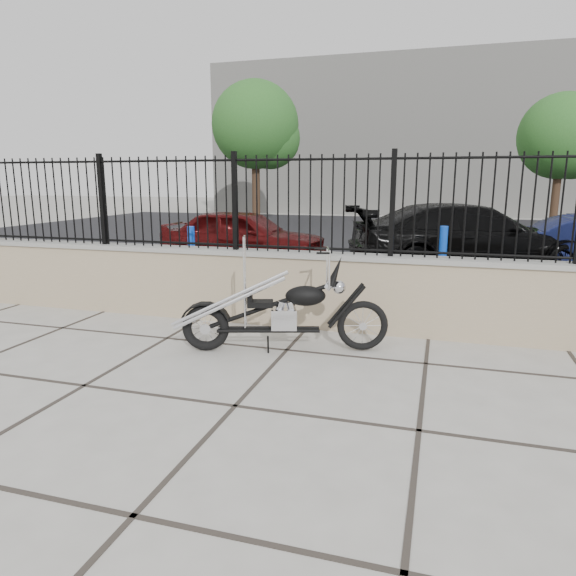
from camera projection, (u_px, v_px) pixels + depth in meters
The scene contains 12 objects.
ground_plane at pixel (235, 406), 4.30m from camera, with size 90.00×90.00×0.00m, color #99968E.
parking_lot at pixel (389, 240), 16.01m from camera, with size 30.00×30.00×0.00m, color black.
retaining_wall at pixel (309, 290), 6.55m from camera, with size 14.00×0.36×0.96m, color gray.
iron_fence at pixel (310, 204), 6.32m from camera, with size 14.00×0.08×1.20m, color black.
background_building at pixel (418, 139), 28.29m from camera, with size 22.00×6.00×8.00m, color beige.
chopper_motorcycle at pixel (280, 294), 5.57m from camera, with size 2.16×0.38×1.30m, color black, non-canonical shape.
car_red at pixel (244, 237), 11.20m from camera, with size 1.47×3.65×1.25m, color #410909.
car_black at pixel (469, 238), 10.32m from camera, with size 1.95×4.79×1.39m, color black.
bollard_a at pixel (192, 256), 9.04m from camera, with size 0.13×0.13×1.06m, color #0B35B3.
bollard_b at pixel (442, 259), 8.66m from camera, with size 0.13×0.13×1.10m, color #0A1DA2.
tree_left at pixel (255, 121), 20.76m from camera, with size 3.53×3.53×5.95m.
tree_right at pixel (562, 132), 17.47m from camera, with size 2.90×2.90×4.89m.
Camera 1 is at (1.58, -3.71, 1.87)m, focal length 32.00 mm.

